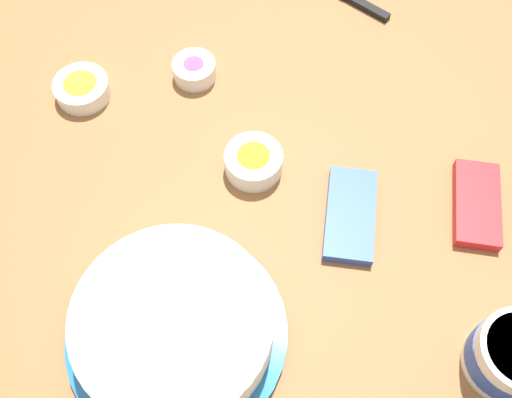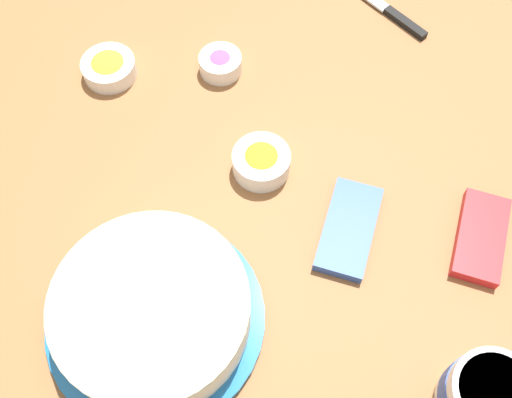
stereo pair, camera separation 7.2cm
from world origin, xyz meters
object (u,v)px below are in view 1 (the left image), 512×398
(sprinkle_bowl_rainbow, at_px, (194,69))
(candy_box_upper, at_px, (350,215))
(frosting_tub, at_px, (512,356))
(sprinkle_bowl_yellow, at_px, (82,88))
(sprinkle_bowl_orange, at_px, (253,161))
(candy_box_lower, at_px, (477,204))
(frosted_cake, at_px, (174,326))

(sprinkle_bowl_rainbow, height_order, candy_box_upper, sprinkle_bowl_rainbow)
(frosting_tub, bearing_deg, candy_box_upper, 25.30)
(sprinkle_bowl_yellow, bearing_deg, sprinkle_bowl_orange, -131.94)
(sprinkle_bowl_rainbow, xyz_separation_m, candy_box_lower, (-0.38, -0.37, -0.01))
(frosting_tub, relative_size, sprinkle_bowl_yellow, 1.18)
(sprinkle_bowl_rainbow, bearing_deg, sprinkle_bowl_orange, -166.47)
(candy_box_lower, distance_m, candy_box_upper, 0.20)
(frosting_tub, relative_size, sprinkle_bowl_rainbow, 1.47)
(sprinkle_bowl_yellow, relative_size, candy_box_lower, 0.65)
(frosting_tub, height_order, candy_box_upper, frosting_tub)
(frosted_cake, bearing_deg, sprinkle_bowl_orange, -36.03)
(frosted_cake, distance_m, frosting_tub, 0.45)
(sprinkle_bowl_yellow, relative_size, candy_box_upper, 0.60)
(frosting_tub, xyz_separation_m, candy_box_upper, (0.27, 0.13, -0.03))
(frosting_tub, distance_m, candy_box_upper, 0.30)
(frosted_cake, height_order, candy_box_upper, frosted_cake)
(frosting_tub, relative_size, sprinkle_bowl_orange, 1.20)
(sprinkle_bowl_rainbow, height_order, candy_box_lower, sprinkle_bowl_rainbow)
(sprinkle_bowl_orange, height_order, candy_box_upper, sprinkle_bowl_orange)
(frosting_tub, xyz_separation_m, candy_box_lower, (0.24, -0.07, -0.03))
(frosted_cake, bearing_deg, candy_box_lower, -80.76)
(sprinkle_bowl_yellow, bearing_deg, sprinkle_bowl_rainbow, -92.71)
(sprinkle_bowl_yellow, height_order, sprinkle_bowl_rainbow, same)
(sprinkle_bowl_yellow, bearing_deg, frosted_cake, -170.86)
(sprinkle_bowl_rainbow, bearing_deg, sprinkle_bowl_yellow, 87.29)
(candy_box_upper, bearing_deg, frosting_tub, -131.99)
(sprinkle_bowl_orange, bearing_deg, candy_box_lower, -116.51)
(frosting_tub, bearing_deg, sprinkle_bowl_rainbow, 26.31)
(frosted_cake, bearing_deg, sprinkle_bowl_rainbow, -15.13)
(candy_box_lower, bearing_deg, frosted_cake, 123.07)
(frosting_tub, xyz_separation_m, sprinkle_bowl_orange, (0.40, 0.25, -0.02))
(frosting_tub, bearing_deg, sprinkle_bowl_yellow, 38.87)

